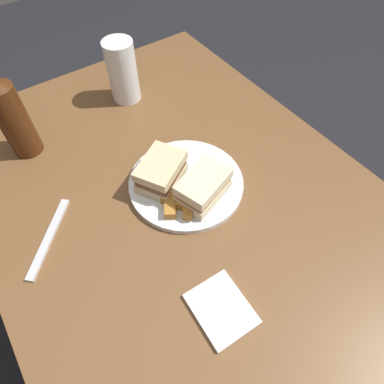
{
  "coord_description": "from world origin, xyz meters",
  "views": [
    {
      "loc": [
        0.29,
        -0.22,
        1.32
      ],
      "look_at": [
        -0.04,
        0.01,
        0.77
      ],
      "focal_mm": 31.38,
      "sensor_mm": 36.0,
      "label": 1
    }
  ],
  "objects": [
    {
      "name": "potato_wedge_back",
      "position": [
        -0.04,
        0.01,
        0.76
      ],
      "size": [
        0.02,
        0.06,
        0.02
      ],
      "primitive_type": "cube",
      "rotation": [
        0.0,
        0.0,
        1.63
      ],
      "color": "gold",
      "rests_on": "plate"
    },
    {
      "name": "potato_wedge_left_edge",
      "position": [
        -0.02,
        -0.01,
        0.76
      ],
      "size": [
        0.05,
        0.04,
        0.02
      ],
      "primitive_type": "cube",
      "rotation": [
        0.0,
        0.0,
        3.74
      ],
      "color": "gold",
      "rests_on": "plate"
    },
    {
      "name": "pint_glass",
      "position": [
        -0.43,
        0.07,
        0.81
      ],
      "size": [
        0.08,
        0.08,
        0.16
      ],
      "color": "white",
      "rests_on": "dining_table"
    },
    {
      "name": "cider_bottle",
      "position": [
        -0.39,
        -0.22,
        0.85
      ],
      "size": [
        0.07,
        0.07,
        0.28
      ],
      "color": "#47230F",
      "rests_on": "dining_table"
    },
    {
      "name": "fork",
      "position": [
        -0.13,
        -0.27,
        0.74
      ],
      "size": [
        0.14,
        0.14,
        0.01
      ],
      "primitive_type": "cube",
      "rotation": [
        0.0,
        0.0,
        2.38
      ],
      "color": "silver",
      "rests_on": "dining_table"
    },
    {
      "name": "napkin",
      "position": [
        0.18,
        -0.08,
        0.74
      ],
      "size": [
        0.11,
        0.1,
        0.01
      ],
      "primitive_type": "cube",
      "rotation": [
        0.0,
        0.0,
        -0.05
      ],
      "color": "white",
      "rests_on": "dining_table"
    },
    {
      "name": "ground_plane",
      "position": [
        0.0,
        0.0,
        0.0
      ],
      "size": [
        6.0,
        6.0,
        0.0
      ],
      "primitive_type": "plane",
      "color": "black"
    },
    {
      "name": "potato_wedge_middle",
      "position": [
        -0.02,
        -0.01,
        0.76
      ],
      "size": [
        0.05,
        0.04,
        0.02
      ],
      "primitive_type": "cube",
      "rotation": [
        0.0,
        0.0,
        5.57
      ],
      "color": "#AD702D",
      "rests_on": "plate"
    },
    {
      "name": "potato_wedge_front",
      "position": [
        -0.07,
        -0.02,
        0.76
      ],
      "size": [
        0.05,
        0.05,
        0.02
      ],
      "primitive_type": "cube",
      "rotation": [
        0.0,
        0.0,
        5.34
      ],
      "color": "#AD702D",
      "rests_on": "plate"
    },
    {
      "name": "dining_table",
      "position": [
        0.0,
        0.0,
        0.37
      ],
      "size": [
        1.25,
        0.78,
        0.74
      ],
      "primitive_type": "cube",
      "color": "brown",
      "rests_on": "ground"
    },
    {
      "name": "plate",
      "position": [
        -0.08,
        0.03,
        0.74
      ],
      "size": [
        0.25,
        0.25,
        0.01
      ],
      "primitive_type": "cylinder",
      "color": "white",
      "rests_on": "dining_table"
    },
    {
      "name": "sandwich_half_left",
      "position": [
        -0.11,
        -0.02,
        0.78
      ],
      "size": [
        0.12,
        0.13,
        0.06
      ],
      "color": "beige",
      "rests_on": "plate"
    },
    {
      "name": "sandwich_half_right",
      "position": [
        -0.03,
        0.03,
        0.78
      ],
      "size": [
        0.1,
        0.13,
        0.06
      ],
      "color": "beige",
      "rests_on": "plate"
    },
    {
      "name": "potato_wedge_right_edge",
      "position": [
        -0.04,
        -0.04,
        0.76
      ],
      "size": [
        0.06,
        0.05,
        0.02
      ],
      "primitive_type": "cube",
      "rotation": [
        0.0,
        0.0,
        2.56
      ],
      "color": "#AD702D",
      "rests_on": "plate"
    }
  ]
}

